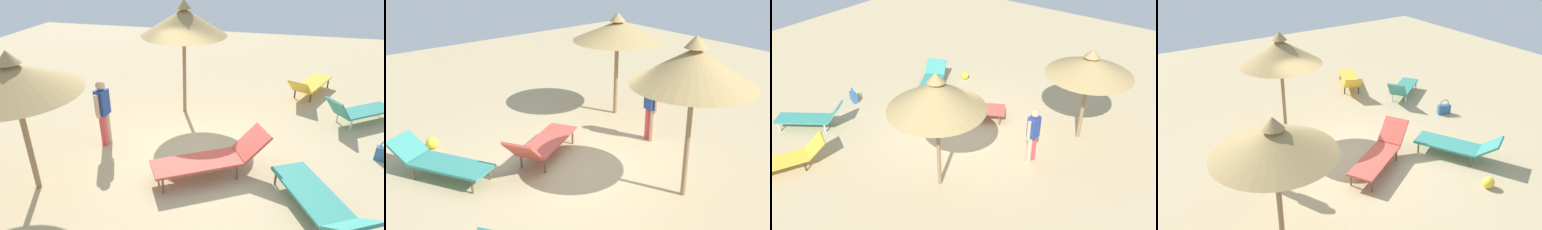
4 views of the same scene
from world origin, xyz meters
TOP-DOWN VIEW (x-y plane):
  - ground at (0.00, 0.00)m, footprint 24.00×24.00m
  - parasol_umbrella_near_left at (-2.63, -1.96)m, footprint 2.25×2.25m
  - parasol_umbrella_far_left at (-0.75, 1.90)m, footprint 2.18×2.18m
  - lounge_chair_front at (0.52, -0.83)m, footprint 2.31×1.70m
  - lounge_chair_edge at (2.68, 3.88)m, footprint 1.47×2.23m
  - lounge_chair_center at (3.76, 2.25)m, footprint 1.92×1.57m
  - lounge_chair_near_right at (2.46, -1.55)m, footprint 1.61×2.19m
  - person_standing_back at (-2.08, -0.19)m, footprint 0.26×0.46m

SIDE VIEW (x-z plane):
  - ground at x=0.00m, z-range -0.10..0.00m
  - lounge_chair_near_right at x=2.46m, z-range 0.00..0.72m
  - lounge_chair_edge at x=2.68m, z-range 0.00..0.72m
  - lounge_chair_center at x=3.76m, z-range -0.03..0.76m
  - lounge_chair_front at x=0.52m, z-range -0.01..0.86m
  - person_standing_back at x=-2.08m, z-range 0.10..1.65m
  - parasol_umbrella_near_left at x=-2.63m, z-range 0.87..3.53m
  - parasol_umbrella_far_left at x=-0.75m, z-range 0.95..3.94m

